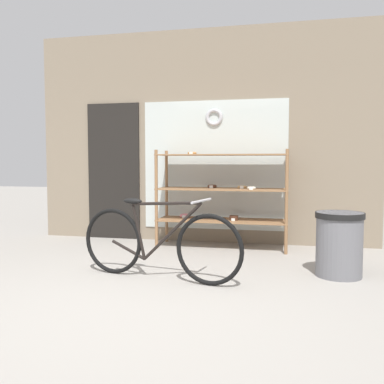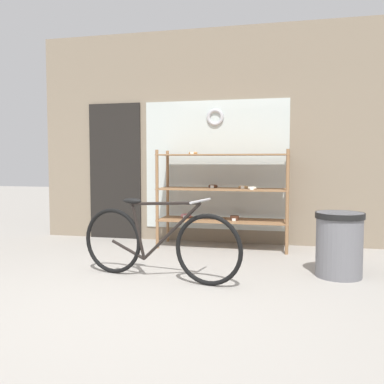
{
  "view_description": "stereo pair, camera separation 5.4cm",
  "coord_description": "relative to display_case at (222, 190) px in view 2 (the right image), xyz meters",
  "views": [
    {
      "loc": [
        1.26,
        -3.36,
        1.2
      ],
      "look_at": [
        0.19,
        1.43,
        0.85
      ],
      "focal_mm": 40.0,
      "sensor_mm": 36.0,
      "label": 1
    },
    {
      "loc": [
        1.31,
        -3.35,
        1.2
      ],
      "look_at": [
        0.19,
        1.43,
        0.85
      ],
      "focal_mm": 40.0,
      "sensor_mm": 36.0,
      "label": 2
    }
  ],
  "objects": [
    {
      "name": "storefront_facade",
      "position": [
        -0.41,
        0.41,
        0.73
      ],
      "size": [
        5.12,
        0.13,
        3.15
      ],
      "color": "gray",
      "rests_on": "ground_plane"
    },
    {
      "name": "display_case",
      "position": [
        0.0,
        0.0,
        0.0
      ],
      "size": [
        1.8,
        0.56,
        1.37
      ],
      "color": "#8E6642",
      "rests_on": "ground_plane"
    },
    {
      "name": "trash_bin",
      "position": [
        1.43,
        -1.24,
        -0.44
      ],
      "size": [
        0.5,
        0.5,
        0.68
      ],
      "color": "slate",
      "rests_on": "ground_plane"
    },
    {
      "name": "ground_plane",
      "position": [
        -0.37,
        -2.52,
        -0.8
      ],
      "size": [
        30.0,
        30.0,
        0.0
      ],
      "primitive_type": "plane",
      "color": "gray"
    },
    {
      "name": "bicycle",
      "position": [
        -0.39,
        -1.75,
        -0.43
      ],
      "size": [
        1.79,
        0.53,
        0.83
      ],
      "rotation": [
        0.0,
        0.0,
        -0.2
      ],
      "color": "black",
      "rests_on": "ground_plane"
    }
  ]
}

